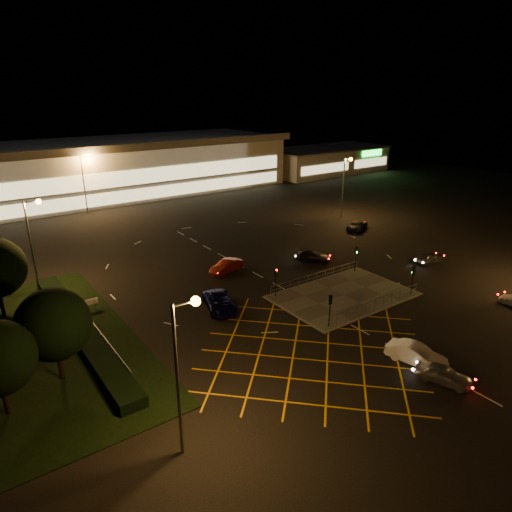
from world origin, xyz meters
TOP-DOWN VIEW (x-y plane):
  - ground at (0.00, 0.00)m, footprint 180.00×180.00m
  - pedestrian_island at (2.00, -2.00)m, footprint 14.00×9.00m
  - grass_verge at (-28.00, 6.00)m, footprint 18.00×30.00m
  - hedge at (-23.00, 6.00)m, footprint 2.00×26.00m
  - supermarket at (0.00, 61.95)m, footprint 72.00×26.50m
  - retail_unit_a at (46.00, 53.97)m, footprint 18.80×14.80m
  - retail_unit_b at (62.00, 53.96)m, footprint 14.80×14.80m
  - streetlight_sw at (-21.56, -12.00)m, footprint 1.78×0.56m
  - streetlight_nw at (-23.56, 18.00)m, footprint 1.78×0.56m
  - streetlight_ne at (24.44, 20.00)m, footprint 1.78×0.56m
  - streetlight_far_left at (-9.56, 48.00)m, footprint 1.78×0.56m
  - streetlight_far_right at (30.44, 50.00)m, footprint 1.78×0.56m
  - signal_sw at (-4.00, -5.99)m, footprint 0.28×0.30m
  - signal_se at (8.00, -5.99)m, footprint 0.28×0.30m
  - signal_nw at (-4.00, 1.99)m, footprint 0.28×0.30m
  - signal_ne at (8.00, 1.99)m, footprint 0.28×0.30m
  - tree_e at (-26.00, 0.00)m, footprint 5.40×5.40m
  - car_near_silver at (-2.90, -17.02)m, footprint 2.94×4.34m
  - car_queue_white at (-2.42, -14.25)m, footprint 2.79×4.98m
  - car_left_blue at (-10.28, 2.94)m, footprint 4.13×6.07m
  - car_far_dkgrey at (6.43, 7.72)m, footprint 4.16×4.58m
  - car_right_silver at (17.94, -1.34)m, footprint 4.27×1.82m
  - car_circ_red at (-4.53, 10.85)m, footprint 4.80×2.69m
  - car_east_grey at (21.38, 13.94)m, footprint 5.46×4.33m

SIDE VIEW (x-z plane):
  - ground at x=0.00m, z-range 0.00..0.00m
  - grass_verge at x=-28.00m, z-range 0.00..0.08m
  - pedestrian_island at x=2.00m, z-range 0.00..0.12m
  - hedge at x=-23.00m, z-range 0.00..1.00m
  - car_far_dkgrey at x=6.43m, z-range 0.00..1.28m
  - car_near_silver at x=-2.90m, z-range 0.00..1.37m
  - car_east_grey at x=21.38m, z-range 0.00..1.38m
  - car_right_silver at x=17.94m, z-range 0.00..1.44m
  - car_circ_red at x=-4.53m, z-range 0.00..1.50m
  - car_left_blue at x=-10.28m, z-range 0.00..1.54m
  - car_queue_white at x=-2.42m, z-range 0.00..1.55m
  - signal_sw at x=-4.00m, z-range 0.79..3.94m
  - signal_se at x=8.00m, z-range 0.79..3.94m
  - signal_nw at x=-4.00m, z-range 0.79..3.94m
  - signal_ne at x=8.00m, z-range 0.79..3.94m
  - retail_unit_a at x=46.00m, z-range 0.04..6.39m
  - retail_unit_b at x=62.00m, z-range 0.05..6.40m
  - tree_e at x=-26.00m, z-range 0.97..8.32m
  - supermarket at x=0.00m, z-range 0.06..10.56m
  - streetlight_sw at x=-21.56m, z-range 1.55..11.58m
  - streetlight_nw at x=-23.56m, z-range 1.55..11.58m
  - streetlight_ne at x=24.44m, z-range 1.55..11.58m
  - streetlight_far_left at x=-9.56m, z-range 1.55..11.58m
  - streetlight_far_right at x=30.44m, z-range 1.55..11.58m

